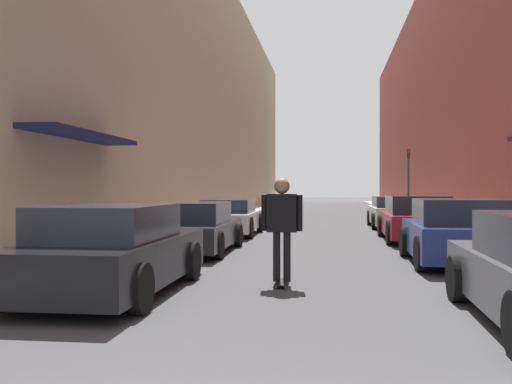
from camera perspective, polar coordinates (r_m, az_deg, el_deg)
ground at (r=27.34m, az=6.56°, el=-3.02°), size 138.98×138.98×0.00m
curb_strip_left at (r=34.07m, az=-1.67°, el=-2.23°), size 1.80×63.17×0.12m
curb_strip_right at (r=33.94m, az=15.16°, el=-2.25°), size 1.80×63.17×0.12m
building_row_left at (r=35.08m, az=-6.42°, el=9.80°), size 4.90×63.17×14.71m
building_row_right at (r=34.82m, az=19.98°, el=9.20°), size 4.90×63.17×13.93m
parked_car_left_0 at (r=9.16m, az=-14.18°, el=-5.75°), size 2.00×4.53×1.38m
parked_car_left_1 at (r=14.64m, az=-6.15°, el=-3.62°), size 1.95×4.56×1.28m
parked_car_left_2 at (r=19.79m, az=-2.63°, el=-2.56°), size 1.93×4.41×1.24m
parked_car_right_1 at (r=12.99m, az=19.43°, el=-3.88°), size 2.06×4.00×1.41m
parked_car_right_2 at (r=18.32m, az=15.67°, el=-2.62°), size 2.04×4.74×1.40m
parked_car_right_3 at (r=24.12m, az=13.54°, el=-1.99°), size 1.90×4.35×1.29m
skateboarder at (r=9.59m, az=2.60°, el=-2.75°), size 0.70×0.78×1.81m
traffic_light at (r=30.40m, az=15.00°, el=1.62°), size 0.16×0.22×3.49m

